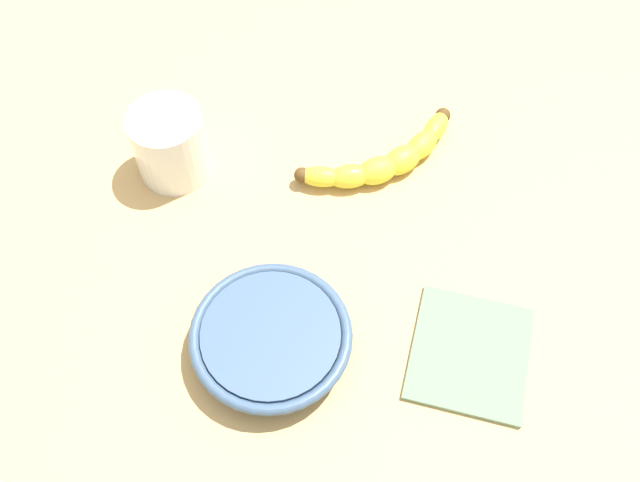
{
  "coord_description": "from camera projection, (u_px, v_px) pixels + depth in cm",
  "views": [
    {
      "loc": [
        -7.41,
        -48.39,
        73.55
      ],
      "look_at": [
        1.24,
        -7.08,
        5.0
      ],
      "focal_mm": 40.67,
      "sensor_mm": 36.0,
      "label": 1
    }
  ],
  "objects": [
    {
      "name": "folded_napkin",
      "position": [
        470.0,
        353.0,
        0.75
      ],
      "size": [
        16.61,
        17.15,
        0.6
      ],
      "primitive_type": "cube",
      "rotation": [
        0.0,
        0.0,
        -0.46
      ],
      "color": "slate",
      "rests_on": "wooden_tabletop"
    },
    {
      "name": "smoothie_glass",
      "position": [
        170.0,
        146.0,
        0.85
      ],
      "size": [
        8.58,
        8.58,
        9.1
      ],
      "color": "silver",
      "rests_on": "wooden_tabletop"
    },
    {
      "name": "banana",
      "position": [
        385.0,
        160.0,
        0.87
      ],
      "size": [
        21.14,
        9.72,
        3.27
      ],
      "rotation": [
        0.0,
        0.0,
        0.28
      ],
      "color": "yellow",
      "rests_on": "wooden_tabletop"
    },
    {
      "name": "wooden_tabletop",
      "position": [
        298.0,
        209.0,
        0.87
      ],
      "size": [
        120.0,
        120.0,
        3.0
      ],
      "primitive_type": "cube",
      "color": "tan",
      "rests_on": "ground"
    },
    {
      "name": "ceramic_bowl",
      "position": [
        271.0,
        339.0,
        0.74
      ],
      "size": [
        16.67,
        16.67,
        3.86
      ],
      "color": "#3D5675",
      "rests_on": "wooden_tabletop"
    }
  ]
}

